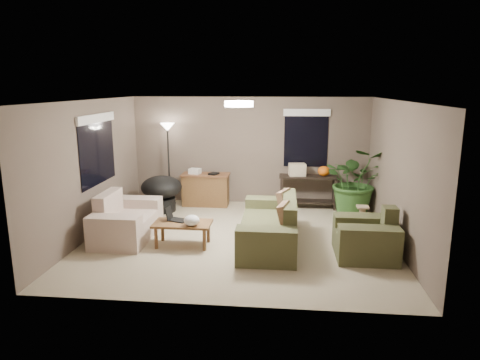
# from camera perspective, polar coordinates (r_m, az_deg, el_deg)

# --- Properties ---
(room_shell) EXTENTS (5.50, 5.50, 5.50)m
(room_shell) POSITION_cam_1_polar(r_m,az_deg,el_deg) (7.63, -0.15, 1.14)
(room_shell) COLOR tan
(room_shell) RESTS_ON ground
(main_sofa) EXTENTS (0.95, 2.20, 0.85)m
(main_sofa) POSITION_cam_1_polar(r_m,az_deg,el_deg) (7.59, 4.13, -6.41)
(main_sofa) COLOR #4B4D2E
(main_sofa) RESTS_ON ground
(throw_pillows) EXTENTS (0.38, 1.40, 0.47)m
(throw_pillows) POSITION_cam_1_polar(r_m,az_deg,el_deg) (7.48, 6.13, -3.88)
(throw_pillows) COLOR #8C7251
(throw_pillows) RESTS_ON main_sofa
(loveseat) EXTENTS (0.90, 1.60, 0.85)m
(loveseat) POSITION_cam_1_polar(r_m,az_deg,el_deg) (8.17, -15.02, -5.42)
(loveseat) COLOR beige
(loveseat) RESTS_ON ground
(armchair) EXTENTS (0.95, 1.00, 0.85)m
(armchair) POSITION_cam_1_polar(r_m,az_deg,el_deg) (7.35, 16.47, -7.52)
(armchair) COLOR #4B4D2E
(armchair) RESTS_ON ground
(coffee_table) EXTENTS (1.00, 0.55, 0.42)m
(coffee_table) POSITION_cam_1_polar(r_m,az_deg,el_deg) (7.56, -7.67, -6.08)
(coffee_table) COLOR brown
(coffee_table) RESTS_ON ground
(laptop) EXTENTS (0.40, 0.33, 0.24)m
(laptop) POSITION_cam_1_polar(r_m,az_deg,el_deg) (7.65, -8.76, -4.93)
(laptop) COLOR black
(laptop) RESTS_ON coffee_table
(plastic_bag) EXTENTS (0.33, 0.31, 0.19)m
(plastic_bag) POSITION_cam_1_polar(r_m,az_deg,el_deg) (7.33, -6.45, -5.37)
(plastic_bag) COLOR white
(plastic_bag) RESTS_ON coffee_table
(desk) EXTENTS (1.10, 0.50, 0.75)m
(desk) POSITION_cam_1_polar(r_m,az_deg,el_deg) (10.01, -4.58, -1.27)
(desk) COLOR brown
(desk) RESTS_ON ground
(desk_papers) EXTENTS (0.72, 0.31, 0.12)m
(desk_papers) POSITION_cam_1_polar(r_m,az_deg,el_deg) (9.94, -5.52, 1.12)
(desk_papers) COLOR silver
(desk_papers) RESTS_ON desk
(console_table) EXTENTS (1.30, 0.40, 0.75)m
(console_table) POSITION_cam_1_polar(r_m,az_deg,el_deg) (9.89, 9.00, -1.20)
(console_table) COLOR black
(console_table) RESTS_ON ground
(pumpkin) EXTENTS (0.36, 0.36, 0.23)m
(pumpkin) POSITION_cam_1_polar(r_m,az_deg,el_deg) (9.82, 11.13, 1.17)
(pumpkin) COLOR orange
(pumpkin) RESTS_ON console_table
(cardboard_box) EXTENTS (0.40, 0.32, 0.27)m
(cardboard_box) POSITION_cam_1_polar(r_m,az_deg,el_deg) (9.78, 7.63, 1.39)
(cardboard_box) COLOR beige
(cardboard_box) RESTS_ON console_table
(papasan_chair) EXTENTS (1.19, 1.19, 0.80)m
(papasan_chair) POSITION_cam_1_polar(r_m,az_deg,el_deg) (9.65, -10.41, -1.42)
(papasan_chair) COLOR black
(papasan_chair) RESTS_ON ground
(floor_lamp) EXTENTS (0.32, 0.32, 1.91)m
(floor_lamp) POSITION_cam_1_polar(r_m,az_deg,el_deg) (10.03, -9.61, 5.71)
(floor_lamp) COLOR black
(floor_lamp) RESTS_ON ground
(ceiling_fixture) EXTENTS (0.50, 0.50, 0.10)m
(ceiling_fixture) POSITION_cam_1_polar(r_m,az_deg,el_deg) (7.48, -0.16, 10.11)
(ceiling_fixture) COLOR white
(ceiling_fixture) RESTS_ON room_shell
(houseplant) EXTENTS (1.34, 1.49, 1.16)m
(houseplant) POSITION_cam_1_polar(r_m,az_deg,el_deg) (9.57, 15.17, -1.06)
(houseplant) COLOR #2D5923
(houseplant) RESTS_ON ground
(cat_scratching_post) EXTENTS (0.32, 0.32, 0.50)m
(cat_scratching_post) POSITION_cam_1_polar(r_m,az_deg,el_deg) (8.58, 15.94, -5.20)
(cat_scratching_post) COLOR tan
(cat_scratching_post) RESTS_ON ground
(window_left) EXTENTS (0.05, 1.56, 1.33)m
(window_left) POSITION_cam_1_polar(r_m,az_deg,el_deg) (8.55, -18.53, 5.35)
(window_left) COLOR black
(window_left) RESTS_ON room_shell
(window_back) EXTENTS (1.06, 0.05, 1.33)m
(window_back) POSITION_cam_1_polar(r_m,az_deg,el_deg) (9.98, 8.83, 6.80)
(window_back) COLOR black
(window_back) RESTS_ON room_shell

